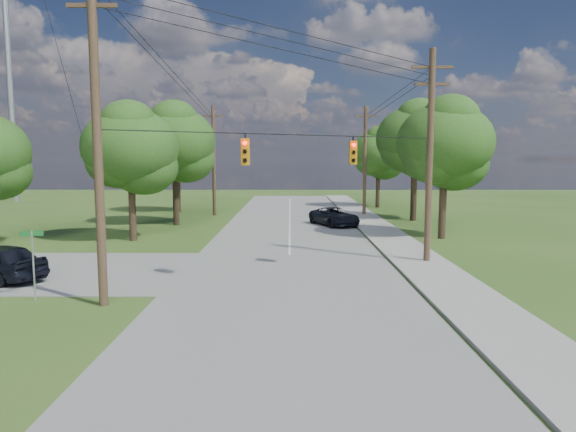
{
  "coord_description": "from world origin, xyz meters",
  "views": [
    {
      "loc": [
        2.05,
        -17.38,
        5.18
      ],
      "look_at": [
        1.95,
        5.0,
        2.7
      ],
      "focal_mm": 32.0,
      "sensor_mm": 36.0,
      "label": 1
    }
  ],
  "objects_px": {
    "pole_ne": "(430,153)",
    "car_main_north": "(334,216)",
    "pole_north_w": "(214,160)",
    "pole_sw": "(97,129)",
    "pole_north_e": "(365,160)"
  },
  "relations": [
    {
      "from": "pole_sw",
      "to": "pole_ne",
      "type": "xyz_separation_m",
      "value": [
        13.5,
        7.6,
        -0.76
      ]
    },
    {
      "from": "car_main_north",
      "to": "pole_north_w",
      "type": "bearing_deg",
      "value": 120.73
    },
    {
      "from": "pole_ne",
      "to": "car_main_north",
      "type": "xyz_separation_m",
      "value": [
        -3.4,
        14.48,
        -4.74
      ]
    },
    {
      "from": "pole_sw",
      "to": "pole_north_w",
      "type": "bearing_deg",
      "value": 90.77
    },
    {
      "from": "pole_north_w",
      "to": "car_main_north",
      "type": "distance_m",
      "value": 13.64
    },
    {
      "from": "pole_sw",
      "to": "pole_north_e",
      "type": "bearing_deg",
      "value": 65.48
    },
    {
      "from": "pole_north_e",
      "to": "car_main_north",
      "type": "relative_size",
      "value": 1.99
    },
    {
      "from": "car_main_north",
      "to": "pole_north_e",
      "type": "bearing_deg",
      "value": 41.98
    },
    {
      "from": "pole_north_w",
      "to": "pole_north_e",
      "type": "bearing_deg",
      "value": 0.0
    },
    {
      "from": "pole_north_e",
      "to": "pole_ne",
      "type": "bearing_deg",
      "value": -90.0
    },
    {
      "from": "pole_ne",
      "to": "pole_north_w",
      "type": "xyz_separation_m",
      "value": [
        -13.9,
        22.0,
        -0.34
      ]
    },
    {
      "from": "pole_ne",
      "to": "car_main_north",
      "type": "bearing_deg",
      "value": 103.21
    },
    {
      "from": "pole_sw",
      "to": "pole_north_w",
      "type": "height_order",
      "value": "pole_sw"
    },
    {
      "from": "pole_ne",
      "to": "pole_sw",
      "type": "bearing_deg",
      "value": -150.62
    },
    {
      "from": "pole_north_e",
      "to": "pole_north_w",
      "type": "bearing_deg",
      "value": 180.0
    }
  ]
}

